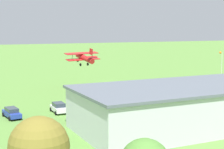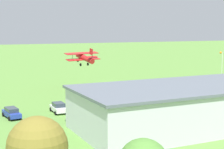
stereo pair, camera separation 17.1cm
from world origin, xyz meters
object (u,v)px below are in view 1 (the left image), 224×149
Objects in this scene: car_orange at (221,94)px; car_blue at (12,113)px; biplane at (84,58)px; hangar at (197,104)px; person_beside_truck at (89,104)px; windsock at (220,55)px; car_white at (59,107)px; tree_behind_hangar_right at (39,148)px.

car_blue is (39.38, 0.41, -0.07)m from car_orange.
car_orange is 39.38m from car_blue.
hangar is at bearing 99.78° from biplane.
windsock is (-43.84, -21.16, 5.48)m from person_beside_truck.
car_orange is 0.65× the size of windsock.
car_white is (31.91, -0.26, -0.05)m from car_orange.
car_orange reaches higher than person_beside_truck.
person_beside_truck is (-12.84, -1.37, -0.06)m from car_blue.
car_orange is 28.60m from windsock.
person_beside_truck is 0.22× the size of windsock.
biplane is at bearing -80.22° from hangar.
car_white is at bearing -0.47° from car_orange.
car_blue is at bearing -93.86° from tree_behind_hangar_right.
person_beside_truck is (26.53, -0.96, -0.12)m from car_orange.
car_blue is (18.02, 19.64, -6.23)m from biplane.
windsock is (-38.66, -2.90, -0.80)m from biplane.
tree_behind_hangar_right reaches higher than hangar.
tree_behind_hangar_right is 1.11× the size of windsock.
car_orange is at bearing -137.52° from hangar.
tree_behind_hangar_right reaches higher than person_beside_truck.
biplane is 5.41× the size of person_beside_truck.
biplane is at bearing -132.54° from car_blue.
tree_behind_hangar_right is at bearing 43.09° from windsock.
car_white is at bearing 60.90° from biplane.
biplane reaches higher than person_beside_truck.
hangar is 34.24m from biplane.
car_white is at bearing 7.41° from person_beside_truck.
car_white is (10.55, 18.96, -6.20)m from biplane.
car_orange is 0.96× the size of car_blue.
hangar reaches higher than car_orange.
biplane reaches higher than car_orange.
car_orange is 31.91m from car_white.
biplane is at bearing 4.29° from windsock.
car_orange is at bearing 138.00° from biplane.
tree_behind_hangar_right is (41.57, 32.95, 4.92)m from car_orange.
hangar is at bearing 125.71° from person_beside_truck.
hangar reaches higher than car_white.
hangar is 49.17m from windsock.
hangar is at bearing 149.78° from car_blue.
biplane is at bearing -111.18° from tree_behind_hangar_right.
car_white reaches higher than car_blue.
hangar reaches higher than person_beside_truck.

